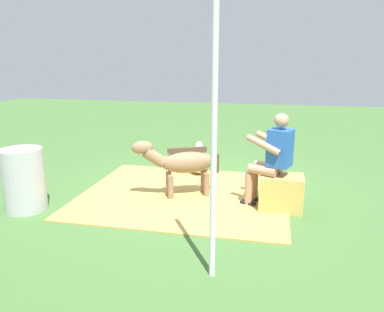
{
  "coord_description": "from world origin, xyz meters",
  "views": [
    {
      "loc": [
        -1.06,
        5.79,
        2.12
      ],
      "look_at": [
        0.22,
        -0.09,
        0.55
      ],
      "focal_mm": 35.77,
      "sensor_mm": 36.0,
      "label": 1
    }
  ],
  "objects_px": {
    "pony_standing": "(182,162)",
    "pony_lying": "(199,160)",
    "hay_bale": "(281,193)",
    "person_seated": "(271,156)",
    "water_barrel": "(24,180)",
    "tent_pole_left": "(214,149)"
  },
  "relations": [
    {
      "from": "hay_bale",
      "to": "water_barrel",
      "type": "xyz_separation_m",
      "value": [
        3.54,
        0.77,
        0.19
      ]
    },
    {
      "from": "pony_standing",
      "to": "pony_lying",
      "type": "distance_m",
      "value": 1.54
    },
    {
      "from": "pony_standing",
      "to": "tent_pole_left",
      "type": "height_order",
      "value": "tent_pole_left"
    },
    {
      "from": "hay_bale",
      "to": "pony_lying",
      "type": "distance_m",
      "value": 2.28
    },
    {
      "from": "hay_bale",
      "to": "pony_lying",
      "type": "xyz_separation_m",
      "value": [
        1.53,
        -1.69,
        -0.06
      ]
    },
    {
      "from": "person_seated",
      "to": "pony_standing",
      "type": "bearing_deg",
      "value": -6.78
    },
    {
      "from": "hay_bale",
      "to": "person_seated",
      "type": "bearing_deg",
      "value": -14.81
    },
    {
      "from": "hay_bale",
      "to": "tent_pole_left",
      "type": "height_order",
      "value": "tent_pole_left"
    },
    {
      "from": "person_seated",
      "to": "pony_standing",
      "type": "height_order",
      "value": "person_seated"
    },
    {
      "from": "pony_lying",
      "to": "water_barrel",
      "type": "xyz_separation_m",
      "value": [
        2.01,
        2.46,
        0.25
      ]
    },
    {
      "from": "person_seated",
      "to": "tent_pole_left",
      "type": "bearing_deg",
      "value": 74.97
    },
    {
      "from": "water_barrel",
      "to": "tent_pole_left",
      "type": "height_order",
      "value": "tent_pole_left"
    },
    {
      "from": "hay_bale",
      "to": "water_barrel",
      "type": "distance_m",
      "value": 3.63
    },
    {
      "from": "person_seated",
      "to": "pony_lying",
      "type": "distance_m",
      "value": 2.22
    },
    {
      "from": "pony_standing",
      "to": "water_barrel",
      "type": "distance_m",
      "value": 2.27
    },
    {
      "from": "person_seated",
      "to": "pony_standing",
      "type": "xyz_separation_m",
      "value": [
        1.34,
        -0.16,
        -0.22
      ]
    },
    {
      "from": "pony_lying",
      "to": "tent_pole_left",
      "type": "distance_m",
      "value": 3.84
    },
    {
      "from": "pony_lying",
      "to": "tent_pole_left",
      "type": "bearing_deg",
      "value": 103.37
    },
    {
      "from": "hay_bale",
      "to": "person_seated",
      "type": "xyz_separation_m",
      "value": [
        0.16,
        -0.04,
        0.52
      ]
    },
    {
      "from": "pony_lying",
      "to": "tent_pole_left",
      "type": "xyz_separation_m",
      "value": [
        -0.85,
        3.58,
        1.11
      ]
    },
    {
      "from": "water_barrel",
      "to": "tent_pole_left",
      "type": "xyz_separation_m",
      "value": [
        -2.86,
        1.11,
        0.85
      ]
    },
    {
      "from": "pony_standing",
      "to": "water_barrel",
      "type": "bearing_deg",
      "value": 25.37
    }
  ]
}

